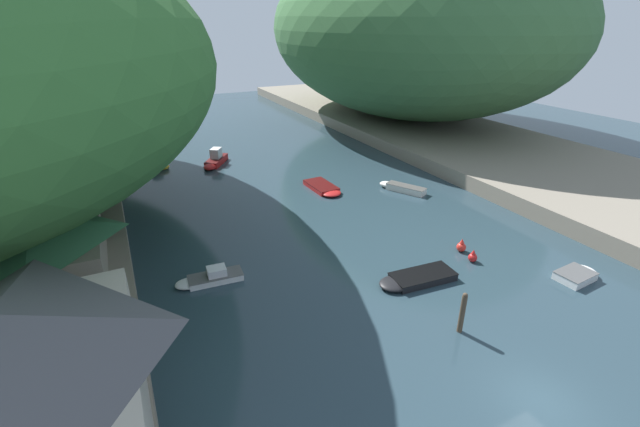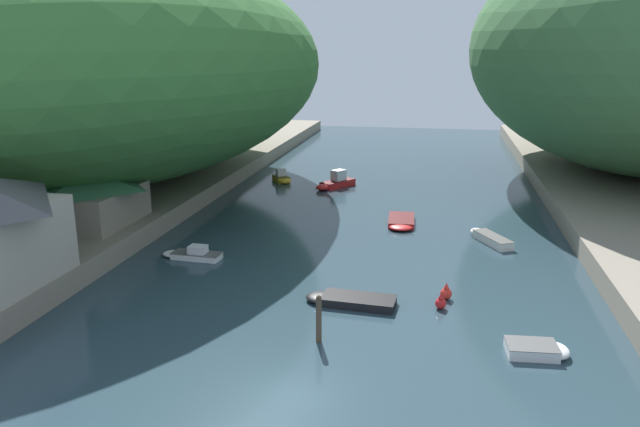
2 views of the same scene
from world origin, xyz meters
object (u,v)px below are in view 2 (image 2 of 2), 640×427
(boat_far_upstream, at_px, (401,222))
(person_on_quay, at_px, (131,209))
(channel_buoy_far, at_px, (441,303))
(boathouse_shed, at_px, (87,196))
(boat_open_rowboat, at_px, (348,300))
(boat_far_right_bank, at_px, (191,254))
(channel_buoy_near, at_px, (446,293))
(boat_red_skiff, at_px, (335,183))
(boat_cabin_cruiser, at_px, (488,238))
(boat_near_quay, at_px, (539,350))
(boat_small_dinghy, at_px, (282,178))

(boat_far_upstream, height_order, person_on_quay, person_on_quay)
(channel_buoy_far, xyz_separation_m, person_on_quay, (-24.24, 9.11, 2.18))
(boathouse_shed, height_order, boat_open_rowboat, boathouse_shed)
(boat_far_right_bank, relative_size, person_on_quay, 2.70)
(channel_buoy_far, bearing_deg, channel_buoy_near, 78.33)
(channel_buoy_near, bearing_deg, boat_red_skiff, 112.12)
(boat_far_upstream, height_order, boat_red_skiff, boat_red_skiff)
(boat_cabin_cruiser, bearing_deg, person_on_quay, 161.83)
(boathouse_shed, distance_m, boat_near_quay, 34.62)
(boat_far_upstream, bearing_deg, channel_buoy_far, 98.32)
(boat_cabin_cruiser, xyz_separation_m, person_on_quay, (-27.87, -4.86, 2.23))
(boat_small_dinghy, xyz_separation_m, boat_red_skiff, (6.36, -1.71, 0.10))
(boat_open_rowboat, distance_m, boat_far_right_bank, 13.83)
(boathouse_shed, bearing_deg, boat_open_rowboat, -20.61)
(boat_open_rowboat, distance_m, person_on_quay, 21.12)
(channel_buoy_near, bearing_deg, boat_open_rowboat, -162.40)
(boat_small_dinghy, bearing_deg, channel_buoy_near, 88.04)
(channel_buoy_near, height_order, channel_buoy_far, channel_buoy_near)
(boat_far_right_bank, relative_size, channel_buoy_near, 4.26)
(boat_open_rowboat, bearing_deg, person_on_quay, 67.57)
(boat_cabin_cruiser, relative_size, boat_small_dinghy, 1.50)
(boat_open_rowboat, height_order, boat_far_upstream, boat_open_rowboat)
(boat_far_right_bank, height_order, boat_small_dinghy, boat_small_dinghy)
(boathouse_shed, xyz_separation_m, boat_red_skiff, (15.56, 22.95, -3.23))
(boat_small_dinghy, xyz_separation_m, channel_buoy_near, (18.26, -30.97, -0.04))
(boat_far_upstream, height_order, channel_buoy_far, channel_buoy_far)
(boat_cabin_cruiser, bearing_deg, boathouse_shed, 163.23)
(boat_cabin_cruiser, xyz_separation_m, boat_far_upstream, (-7.08, 3.47, -0.09))
(boat_near_quay, height_order, boat_cabin_cruiser, boat_cabin_cruiser)
(boat_open_rowboat, height_order, boat_far_right_bank, boat_far_right_bank)
(boat_open_rowboat, distance_m, boat_red_skiff, 31.69)
(boat_near_quay, height_order, boat_far_right_bank, boat_far_right_bank)
(channel_buoy_far, bearing_deg, boat_cabin_cruiser, 75.45)
(boat_far_right_bank, height_order, channel_buoy_near, channel_buoy_near)
(boat_open_rowboat, xyz_separation_m, boat_small_dinghy, (-12.46, 32.81, 0.20))
(boat_near_quay, relative_size, boat_far_right_bank, 0.70)
(boathouse_shed, relative_size, person_on_quay, 5.06)
(boat_far_upstream, distance_m, channel_buoy_near, 16.37)
(boat_small_dinghy, distance_m, boat_red_skiff, 6.59)
(boat_open_rowboat, xyz_separation_m, person_on_quay, (-18.76, 9.43, 2.31))
(boat_far_right_bank, bearing_deg, person_on_quay, 65.86)
(boat_small_dinghy, distance_m, channel_buoy_near, 35.95)
(boat_near_quay, height_order, person_on_quay, person_on_quay)
(channel_buoy_near, bearing_deg, boat_far_right_bank, 166.96)
(boat_small_dinghy, height_order, channel_buoy_far, boat_small_dinghy)
(boathouse_shed, xyz_separation_m, boat_open_rowboat, (21.66, -8.15, -3.53))
(boat_near_quay, bearing_deg, boathouse_shed, -115.93)
(boat_cabin_cruiser, bearing_deg, boat_near_quay, -114.21)
(boat_small_dinghy, distance_m, channel_buoy_far, 37.12)
(boat_red_skiff, xyz_separation_m, channel_buoy_far, (11.58, -30.78, -0.18))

